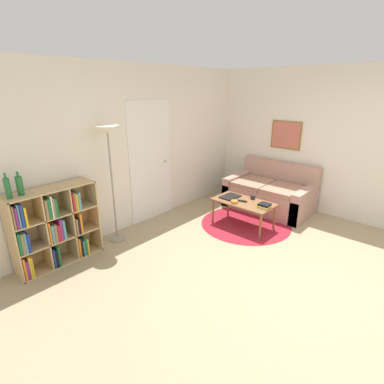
% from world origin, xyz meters
% --- Properties ---
extents(ground_plane, '(14.00, 14.00, 0.00)m').
position_xyz_m(ground_plane, '(0.00, 0.00, 0.00)').
color(ground_plane, tan).
extents(wall_back, '(7.70, 0.11, 2.60)m').
position_xyz_m(wall_back, '(0.01, 2.79, 1.29)').
color(wall_back, silver).
rests_on(wall_back, ground_plane).
extents(wall_right, '(0.08, 5.76, 2.60)m').
position_xyz_m(wall_right, '(2.37, 1.38, 1.30)').
color(wall_right, silver).
rests_on(wall_right, ground_plane).
extents(rug, '(1.53, 1.53, 0.01)m').
position_xyz_m(rug, '(0.98, 1.32, 0.00)').
color(rug, maroon).
rests_on(rug, ground_plane).
extents(bookshelf, '(1.09, 0.34, 1.05)m').
position_xyz_m(bookshelf, '(-1.74, 2.58, 0.51)').
color(bookshelf, tan).
rests_on(bookshelf, ground_plane).
extents(floor_lamp, '(0.33, 0.33, 1.74)m').
position_xyz_m(floor_lamp, '(-0.82, 2.53, 1.50)').
color(floor_lamp, gray).
rests_on(floor_lamp, ground_plane).
extents(couch, '(0.93, 1.56, 0.87)m').
position_xyz_m(couch, '(1.94, 1.37, 0.29)').
color(couch, tan).
rests_on(couch, ground_plane).
extents(coffee_table, '(0.54, 1.01, 0.44)m').
position_xyz_m(coffee_table, '(0.91, 1.34, 0.39)').
color(coffee_table, brown).
rests_on(coffee_table, ground_plane).
extents(laptop, '(0.35, 0.26, 0.02)m').
position_xyz_m(laptop, '(0.92, 1.63, 0.45)').
color(laptop, black).
rests_on(laptop, coffee_table).
extents(bowl, '(0.11, 0.11, 0.04)m').
position_xyz_m(bowl, '(0.74, 1.42, 0.46)').
color(bowl, orange).
rests_on(bowl, coffee_table).
extents(book_stack_on_table, '(0.18, 0.18, 0.07)m').
position_xyz_m(book_stack_on_table, '(0.89, 0.95, 0.47)').
color(book_stack_on_table, silver).
rests_on(book_stack_on_table, coffee_table).
extents(cup, '(0.08, 0.08, 0.07)m').
position_xyz_m(cup, '(1.10, 1.28, 0.47)').
color(cup, '#28282D').
rests_on(cup, coffee_table).
extents(remote, '(0.09, 0.18, 0.02)m').
position_xyz_m(remote, '(0.88, 1.36, 0.45)').
color(remote, black).
rests_on(remote, coffee_table).
extents(bottle_left, '(0.06, 0.06, 0.30)m').
position_xyz_m(bottle_left, '(-2.15, 2.56, 1.17)').
color(bottle_left, '#236633').
rests_on(bottle_left, bookshelf).
extents(bottle_middle, '(0.08, 0.08, 0.28)m').
position_xyz_m(bottle_middle, '(-2.02, 2.57, 1.16)').
color(bottle_middle, '#236633').
rests_on(bottle_middle, bookshelf).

